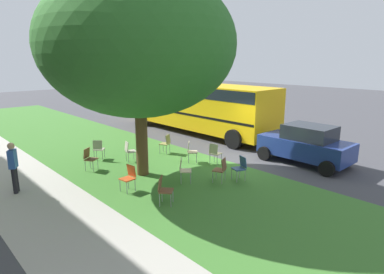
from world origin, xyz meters
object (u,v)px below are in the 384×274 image
(chair_9, at_px, (191,150))
(chair_8, at_px, (240,166))
(chair_6, at_px, (129,176))
(chair_3, at_px, (98,148))
(parked_car, at_px, (306,144))
(chair_2, at_px, (129,150))
(chair_1, at_px, (89,157))
(chair_4, at_px, (166,142))
(chair_0, at_px, (164,188))
(chair_7, at_px, (184,169))
(chair_5, at_px, (215,152))
(school_bus, at_px, (196,103))
(street_tree, at_px, (138,45))
(pedestrian_0, at_px, (13,166))
(chair_10, at_px, (221,168))

(chair_9, bearing_deg, chair_8, 177.27)
(chair_6, bearing_deg, chair_3, -13.25)
(chair_9, xyz_separation_m, parked_car, (-3.38, -3.40, 0.32))
(chair_2, bearing_deg, chair_1, 85.88)
(chair_4, bearing_deg, chair_0, 140.99)
(chair_7, bearing_deg, parked_car, -109.16)
(chair_7, relative_size, chair_8, 1.00)
(chair_0, xyz_separation_m, chair_2, (4.37, -1.55, 0.00))
(chair_5, height_order, chair_8, same)
(chair_5, xyz_separation_m, chair_6, (-0.05, 4.18, 0.00))
(chair_0, height_order, parked_car, parked_car)
(chair_0, xyz_separation_m, chair_9, (2.54, -3.43, 0.00))
(chair_0, distance_m, chair_9, 4.26)
(chair_6, bearing_deg, school_bus, -57.06)
(chair_7, xyz_separation_m, school_bus, (5.75, -6.03, 1.24))
(parked_car, bearing_deg, street_tree, 58.59)
(chair_1, distance_m, parked_car, 8.83)
(chair_8, distance_m, pedestrian_0, 7.62)
(chair_4, height_order, parked_car, parked_car)
(street_tree, xyz_separation_m, school_bus, (4.03, -6.60, -3.00))
(street_tree, xyz_separation_m, chair_10, (-2.59, -1.57, -4.24))
(chair_5, bearing_deg, chair_8, 160.28)
(chair_0, bearing_deg, parked_car, -97.09)
(chair_10, relative_size, pedestrian_0, 0.52)
(chair_0, height_order, chair_7, same)
(chair_6, height_order, chair_7, same)
(chair_10, height_order, pedestrian_0, pedestrian_0)
(chair_7, bearing_deg, chair_5, -73.23)
(chair_10, bearing_deg, chair_3, 19.25)
(chair_0, relative_size, chair_9, 1.00)
(chair_1, bearing_deg, chair_0, -177.54)
(chair_0, relative_size, school_bus, 0.08)
(chair_2, height_order, school_bus, school_bus)
(chair_1, bearing_deg, parked_car, -127.31)
(chair_0, height_order, chair_9, same)
(chair_1, bearing_deg, chair_3, -41.60)
(chair_6, height_order, school_bus, school_bus)
(street_tree, height_order, chair_3, street_tree)
(chair_10, height_order, school_bus, school_bus)
(chair_5, bearing_deg, chair_10, 139.47)
(chair_0, height_order, chair_6, same)
(chair_2, xyz_separation_m, school_bus, (2.33, -6.12, 1.24))
(chair_8, bearing_deg, chair_0, 85.68)
(parked_car, bearing_deg, chair_5, 48.57)
(chair_6, distance_m, chair_8, 3.96)
(street_tree, height_order, chair_10, street_tree)
(street_tree, height_order, chair_5, street_tree)
(chair_0, xyz_separation_m, parked_car, (-0.85, -6.82, 0.32))
(street_tree, bearing_deg, chair_2, -15.94)
(chair_4, xyz_separation_m, school_bus, (2.38, -4.16, 1.24))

